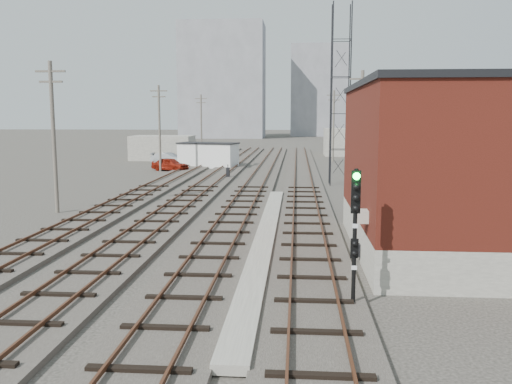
# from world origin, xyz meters

# --- Properties ---
(ground) EXTENTS (320.00, 320.00, 0.00)m
(ground) POSITION_xyz_m (0.00, 60.00, 0.00)
(ground) COLOR #282621
(ground) RESTS_ON ground
(track_right) EXTENTS (3.20, 90.00, 0.39)m
(track_right) POSITION_xyz_m (2.50, 39.00, 0.11)
(track_right) COLOR #332D28
(track_right) RESTS_ON ground
(track_mid_right) EXTENTS (3.20, 90.00, 0.39)m
(track_mid_right) POSITION_xyz_m (-1.50, 39.00, 0.11)
(track_mid_right) COLOR #332D28
(track_mid_right) RESTS_ON ground
(track_mid_left) EXTENTS (3.20, 90.00, 0.39)m
(track_mid_left) POSITION_xyz_m (-5.50, 39.00, 0.11)
(track_mid_left) COLOR #332D28
(track_mid_left) RESTS_ON ground
(track_left) EXTENTS (3.20, 90.00, 0.39)m
(track_left) POSITION_xyz_m (-9.50, 39.00, 0.11)
(track_left) COLOR #332D28
(track_left) RESTS_ON ground
(platform_curb) EXTENTS (0.90, 28.00, 0.26)m
(platform_curb) POSITION_xyz_m (0.50, 14.00, 0.13)
(platform_curb) COLOR gray
(platform_curb) RESTS_ON ground
(brick_building) EXTENTS (6.54, 12.20, 7.22)m
(brick_building) POSITION_xyz_m (7.50, 12.00, 3.63)
(brick_building) COLOR gray
(brick_building) RESTS_ON ground
(lattice_tower) EXTENTS (1.60, 1.60, 15.00)m
(lattice_tower) POSITION_xyz_m (5.50, 35.00, 7.50)
(lattice_tower) COLOR black
(lattice_tower) RESTS_ON ground
(utility_pole_left_a) EXTENTS (1.80, 0.24, 9.00)m
(utility_pole_left_a) POSITION_xyz_m (-12.50, 20.00, 4.80)
(utility_pole_left_a) COLOR #595147
(utility_pole_left_a) RESTS_ON ground
(utility_pole_left_b) EXTENTS (1.80, 0.24, 9.00)m
(utility_pole_left_b) POSITION_xyz_m (-12.50, 45.00, 4.80)
(utility_pole_left_b) COLOR #595147
(utility_pole_left_b) RESTS_ON ground
(utility_pole_left_c) EXTENTS (1.80, 0.24, 9.00)m
(utility_pole_left_c) POSITION_xyz_m (-12.50, 70.00, 4.80)
(utility_pole_left_c) COLOR #595147
(utility_pole_left_c) RESTS_ON ground
(utility_pole_right_a) EXTENTS (1.80, 0.24, 9.00)m
(utility_pole_right_a) POSITION_xyz_m (6.50, 28.00, 4.80)
(utility_pole_right_a) COLOR #595147
(utility_pole_right_a) RESTS_ON ground
(utility_pole_right_b) EXTENTS (1.80, 0.24, 9.00)m
(utility_pole_right_b) POSITION_xyz_m (6.50, 58.00, 4.80)
(utility_pole_right_b) COLOR #595147
(utility_pole_right_b) RESTS_ON ground
(apartment_left) EXTENTS (22.00, 14.00, 30.00)m
(apartment_left) POSITION_xyz_m (-18.00, 135.00, 15.00)
(apartment_left) COLOR gray
(apartment_left) RESTS_ON ground
(apartment_right) EXTENTS (16.00, 12.00, 26.00)m
(apartment_right) POSITION_xyz_m (8.00, 150.00, 13.00)
(apartment_right) COLOR gray
(apartment_right) RESTS_ON ground
(shed_left) EXTENTS (8.00, 5.00, 3.20)m
(shed_left) POSITION_xyz_m (-16.00, 60.00, 1.60)
(shed_left) COLOR gray
(shed_left) RESTS_ON ground
(shed_right) EXTENTS (6.00, 6.00, 4.00)m
(shed_right) POSITION_xyz_m (9.00, 70.00, 2.00)
(shed_right) COLOR gray
(shed_right) RESTS_ON ground
(signal_mast) EXTENTS (0.40, 0.42, 4.27)m
(signal_mast) POSITION_xyz_m (3.70, 4.72, 2.54)
(signal_mast) COLOR gray
(signal_mast) RESTS_ON ground
(switch_stand) EXTENTS (0.32, 0.32, 1.26)m
(switch_stand) POSITION_xyz_m (-4.44, 38.39, 0.60)
(switch_stand) COLOR black
(switch_stand) RESTS_ON ground
(site_trailer) EXTENTS (7.23, 4.55, 2.82)m
(site_trailer) POSITION_xyz_m (-8.15, 49.69, 1.42)
(site_trailer) COLOR white
(site_trailer) RESTS_ON ground
(car_red) EXTENTS (4.43, 3.10, 1.40)m
(car_red) POSITION_xyz_m (-11.56, 45.44, 0.70)
(car_red) COLOR maroon
(car_red) RESTS_ON ground
(car_silver) EXTENTS (4.49, 2.80, 1.40)m
(car_silver) POSITION_xyz_m (-13.64, 53.24, 0.70)
(car_silver) COLOR #A1A5A9
(car_silver) RESTS_ON ground
(car_grey) EXTENTS (4.85, 2.28, 1.37)m
(car_grey) POSITION_xyz_m (-13.56, 54.23, 0.68)
(car_grey) COLOR gray
(car_grey) RESTS_ON ground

